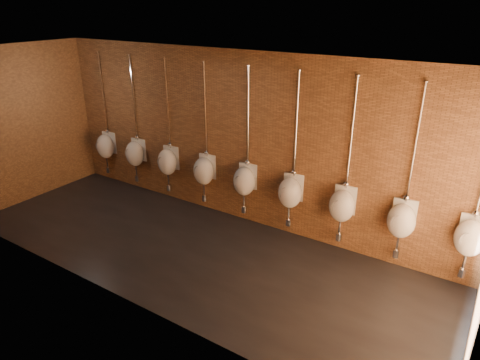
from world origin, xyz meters
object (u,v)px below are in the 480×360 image
object	(u,v)px
urinal_2	(135,153)
urinal_9	(470,237)
urinal_6	(290,192)
urinal_3	(168,161)
urinal_7	(342,205)
urinal_4	(204,170)
urinal_5	(245,180)
urinal_0	(79,139)
urinal_1	(106,146)
urinal_8	(402,220)

from	to	relation	value
urinal_2	urinal_9	distance (m)	6.59
urinal_2	urinal_6	bearing A→B (deg)	0.00
urinal_2	urinal_3	xyz separation A→B (m)	(0.94, 0.00, 0.00)
urinal_9	urinal_7	bearing A→B (deg)	180.00
urinal_3	urinal_6	xyz separation A→B (m)	(2.82, 0.00, 0.00)
urinal_2	urinal_4	world-z (taller)	same
urinal_5	urinal_7	world-z (taller)	same
urinal_0	urinal_1	distance (m)	0.94
urinal_7	urinal_8	world-z (taller)	same
urinal_6	urinal_7	distance (m)	0.94
urinal_2	urinal_5	bearing A→B (deg)	0.00
urinal_3	urinal_8	distance (m)	4.71
urinal_1	urinal_5	world-z (taller)	same
urinal_2	urinal_7	distance (m)	4.71
urinal_1	urinal_8	bearing A→B (deg)	0.00
urinal_2	urinal_5	size ratio (longest dim) A/B	1.00
urinal_1	urinal_4	world-z (taller)	same
urinal_7	urinal_4	bearing A→B (deg)	180.00
urinal_4	urinal_9	distance (m)	4.71
urinal_3	urinal_1	bearing A→B (deg)	180.00
urinal_2	urinal_5	world-z (taller)	same
urinal_3	urinal_7	bearing A→B (deg)	0.00
urinal_0	urinal_5	world-z (taller)	same
urinal_5	urinal_2	bearing A→B (deg)	180.00
urinal_4	urinal_6	xyz separation A→B (m)	(1.88, 0.00, 0.00)
urinal_2	urinal_3	distance (m)	0.94
urinal_7	urinal_6	bearing A→B (deg)	180.00
urinal_1	urinal_7	size ratio (longest dim) A/B	1.00
urinal_4	urinal_8	xyz separation A→B (m)	(3.76, 0.00, 0.00)
urinal_3	urinal_4	distance (m)	0.94
urinal_9	urinal_1	bearing A→B (deg)	180.00
urinal_2	urinal_4	distance (m)	1.88
urinal_1	urinal_6	xyz separation A→B (m)	(4.71, 0.00, 0.00)
urinal_3	urinal_6	size ratio (longest dim) A/B	1.00
urinal_7	urinal_8	bearing A→B (deg)	0.00
urinal_0	urinal_2	world-z (taller)	same
urinal_0	urinal_4	size ratio (longest dim) A/B	1.00
urinal_3	urinal_6	distance (m)	2.82
urinal_2	urinal_3	bearing A→B (deg)	0.00
urinal_1	urinal_2	bearing A→B (deg)	0.00
urinal_2	urinal_3	world-z (taller)	same
urinal_0	urinal_1	world-z (taller)	same
urinal_0	urinal_7	size ratio (longest dim) A/B	1.00
urinal_9	urinal_4	bearing A→B (deg)	180.00
urinal_5	urinal_7	xyz separation A→B (m)	(1.88, 0.00, 0.00)
urinal_5	urinal_8	world-z (taller)	same
urinal_6	urinal_7	size ratio (longest dim) A/B	1.00
urinal_8	urinal_9	world-z (taller)	same
urinal_4	urinal_5	size ratio (longest dim) A/B	1.00
urinal_1	urinal_9	distance (m)	7.53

